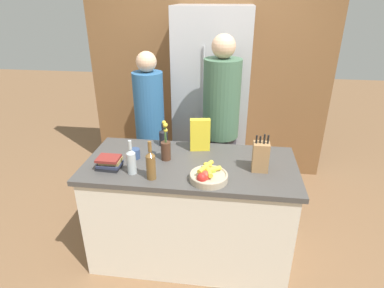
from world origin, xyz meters
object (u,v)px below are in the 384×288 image
at_px(bottle_oil, 164,137).
at_px(flower_vase, 166,147).
at_px(fruit_bowl, 208,175).
at_px(person_in_blue, 221,120).
at_px(cereal_box, 200,135).
at_px(knife_block, 261,157).
at_px(bottle_vinegar, 151,164).
at_px(bottle_wine, 131,161).
at_px(book_stack, 110,163).
at_px(person_at_sink, 150,124).
at_px(coffee_mug, 135,153).
at_px(refrigerator, 211,102).

bearing_deg(bottle_oil, flower_vase, -74.01).
relative_size(fruit_bowl, person_in_blue, 0.15).
bearing_deg(bottle_oil, person_in_blue, 36.67).
height_order(cereal_box, bottle_oil, cereal_box).
bearing_deg(cereal_box, knife_block, -30.81).
bearing_deg(bottle_vinegar, flower_vase, 81.60).
bearing_deg(knife_block, bottle_wine, -169.92).
distance_m(book_stack, person_at_sink, 0.87).
xyz_separation_m(knife_block, coffee_mug, (-1.00, 0.07, -0.08)).
bearing_deg(knife_block, bottle_vinegar, -164.00).
bearing_deg(coffee_mug, fruit_bowl, -23.21).
height_order(cereal_box, bottle_wine, cereal_box).
xyz_separation_m(bottle_wine, person_at_sink, (-0.10, 0.92, -0.07)).
relative_size(knife_block, flower_vase, 0.89).
relative_size(bottle_oil, person_in_blue, 0.11).
distance_m(fruit_bowl, coffee_mug, 0.68).
height_order(knife_block, bottle_wine, knife_block).
bearing_deg(bottle_vinegar, knife_block, 16.00).
bearing_deg(bottle_oil, book_stack, -125.16).
bearing_deg(refrigerator, fruit_bowl, -86.34).
height_order(bottle_vinegar, person_at_sink, person_at_sink).
height_order(bottle_oil, bottle_wine, bottle_wine).
distance_m(fruit_bowl, bottle_vinegar, 0.42).
relative_size(coffee_mug, book_stack, 0.58).
relative_size(knife_block, book_stack, 1.59).
bearing_deg(bottle_vinegar, person_at_sink, 104.86).
height_order(fruit_bowl, bottle_oil, bottle_oil).
bearing_deg(bottle_wine, knife_block, 10.08).
xyz_separation_m(fruit_bowl, bottle_vinegar, (-0.41, -0.03, 0.08)).
relative_size(book_stack, person_at_sink, 0.11).
height_order(fruit_bowl, person_in_blue, person_in_blue).
relative_size(coffee_mug, bottle_vinegar, 0.37).
bearing_deg(knife_block, bottle_oil, 157.14).
bearing_deg(bottle_oil, fruit_bowl, -50.76).
relative_size(knife_block, bottle_wine, 1.12).
relative_size(coffee_mug, person_in_blue, 0.06).
bearing_deg(bottle_oil, knife_block, -22.86).
height_order(fruit_bowl, cereal_box, cereal_box).
xyz_separation_m(refrigerator, fruit_bowl, (0.10, -1.50, -0.06)).
relative_size(knife_block, cereal_box, 1.07).
bearing_deg(coffee_mug, knife_block, -4.07).
relative_size(fruit_bowl, flower_vase, 0.82).
distance_m(bottle_vinegar, person_at_sink, 1.01).
relative_size(fruit_bowl, coffee_mug, 2.53).
distance_m(fruit_bowl, book_stack, 0.77).
bearing_deg(fruit_bowl, coffee_mug, 156.79).
bearing_deg(person_in_blue, bottle_wine, -99.19).
height_order(refrigerator, bottle_wine, refrigerator).
distance_m(fruit_bowl, knife_block, 0.43).
bearing_deg(book_stack, knife_block, 5.85).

